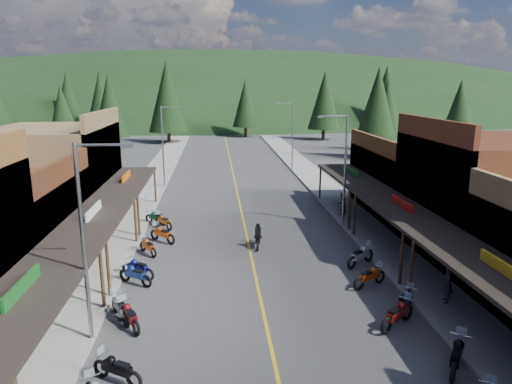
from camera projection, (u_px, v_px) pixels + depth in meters
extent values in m
plane|color=#38383A|center=(255.00, 274.00, 24.75)|extent=(220.00, 220.00, 0.00)
cube|color=gold|center=(237.00, 191.00, 44.13)|extent=(0.15, 90.00, 0.01)
cube|color=gray|center=(145.00, 192.00, 43.34)|extent=(3.40, 94.00, 0.15)
cube|color=gray|center=(325.00, 188.00, 44.88)|extent=(3.40, 94.00, 0.15)
cube|color=black|center=(23.00, 295.00, 15.63)|extent=(3.20, 10.20, 0.18)
cylinder|color=#472D19|center=(102.00, 279.00, 20.47)|extent=(0.16, 0.16, 3.00)
cube|color=#14591E|center=(22.00, 290.00, 15.59)|extent=(0.12, 3.00, 0.70)
cube|color=#3F2111|center=(67.00, 215.00, 24.79)|extent=(0.30, 9.00, 6.20)
cube|color=black|center=(94.00, 216.00, 24.94)|extent=(3.20, 9.00, 0.18)
cylinder|color=#472D19|center=(108.00, 269.00, 21.64)|extent=(0.16, 0.16, 3.00)
cylinder|color=#472D19|center=(135.00, 221.00, 29.19)|extent=(0.16, 0.16, 3.00)
cube|color=silver|center=(94.00, 213.00, 24.89)|extent=(0.12, 3.00, 0.70)
cube|color=brown|center=(53.00, 175.00, 33.66)|extent=(8.00, 10.20, 7.00)
cube|color=brown|center=(106.00, 166.00, 33.86)|extent=(0.30, 10.20, 8.20)
cube|color=black|center=(126.00, 180.00, 34.24)|extent=(3.20, 10.20, 0.18)
cylinder|color=#472D19|center=(138.00, 216.00, 30.36)|extent=(0.16, 0.16, 3.00)
cylinder|color=#472D19|center=(155.00, 186.00, 39.08)|extent=(0.16, 0.16, 3.00)
cube|color=#CC590C|center=(126.00, 178.00, 34.19)|extent=(0.12, 3.00, 0.70)
cube|color=black|center=(503.00, 276.00, 17.17)|extent=(3.20, 10.20, 0.18)
cylinder|color=#472D19|center=(411.00, 268.00, 21.74)|extent=(0.16, 0.16, 3.00)
cube|color=gold|center=(504.00, 271.00, 17.12)|extent=(0.12, 3.00, 0.70)
cube|color=#562B19|center=(489.00, 198.00, 26.82)|extent=(8.00, 9.00, 7.00)
cube|color=#562B19|center=(427.00, 190.00, 26.34)|extent=(0.30, 9.00, 8.20)
cube|color=black|center=(401.00, 209.00, 26.47)|extent=(3.20, 9.00, 0.18)
cylinder|color=#472D19|center=(401.00, 259.00, 22.90)|extent=(0.16, 0.16, 3.00)
cylinder|color=#472D19|center=(355.00, 215.00, 30.46)|extent=(0.16, 0.16, 3.00)
cube|color=#B2140F|center=(402.00, 205.00, 26.42)|extent=(0.12, 3.00, 0.70)
cube|color=#4C2D16|center=(417.00, 181.00, 36.35)|extent=(8.00, 10.20, 5.00)
cube|color=#4C2D16|center=(371.00, 175.00, 35.87)|extent=(0.30, 10.20, 6.20)
cube|color=black|center=(353.00, 176.00, 35.77)|extent=(3.20, 10.20, 0.18)
cylinder|color=#472D19|center=(350.00, 211.00, 31.62)|extent=(0.16, 0.16, 3.00)
cylinder|color=#472D19|center=(320.00, 183.00, 40.34)|extent=(0.16, 0.16, 3.00)
cube|color=#14591E|center=(353.00, 174.00, 35.72)|extent=(0.12, 3.00, 0.70)
cylinder|color=gray|center=(84.00, 247.00, 17.38)|extent=(0.16, 0.16, 8.00)
cylinder|color=gray|center=(103.00, 145.00, 16.57)|extent=(2.00, 0.10, 0.10)
cube|color=gray|center=(128.00, 146.00, 16.66)|extent=(0.35, 0.18, 0.12)
cylinder|color=gray|center=(163.00, 148.00, 44.52)|extent=(0.16, 0.16, 8.00)
cylinder|color=gray|center=(171.00, 107.00, 43.70)|extent=(2.00, 0.10, 0.10)
cube|color=gray|center=(181.00, 108.00, 43.79)|extent=(0.35, 0.18, 0.12)
cylinder|color=gray|center=(345.00, 172.00, 32.20)|extent=(0.16, 0.16, 8.00)
cylinder|color=gray|center=(333.00, 116.00, 31.21)|extent=(2.00, 0.10, 0.10)
cube|color=gray|center=(320.00, 117.00, 31.14)|extent=(0.35, 0.18, 0.12)
cylinder|color=gray|center=(293.00, 137.00, 53.52)|extent=(0.16, 0.16, 8.00)
cylinder|color=gray|center=(285.00, 103.00, 52.53)|extent=(2.00, 0.10, 0.10)
cube|color=gray|center=(277.00, 104.00, 52.46)|extent=(0.35, 0.18, 0.12)
ellipsoid|color=black|center=(220.00, 114.00, 155.56)|extent=(310.00, 140.00, 60.00)
cylinder|color=black|center=(1.00, 136.00, 81.07)|extent=(0.60, 0.60, 2.00)
cylinder|color=black|center=(103.00, 131.00, 90.23)|extent=(0.60, 0.60, 2.00)
cone|color=black|center=(101.00, 99.00, 88.79)|extent=(5.88, 5.88, 10.50)
cylinder|color=black|center=(169.00, 137.00, 79.84)|extent=(0.60, 0.60, 2.00)
cone|color=black|center=(167.00, 96.00, 78.22)|extent=(6.72, 6.72, 12.00)
cylinder|color=black|center=(246.00, 132.00, 88.82)|extent=(0.60, 0.60, 2.00)
cone|color=black|center=(245.00, 103.00, 87.55)|extent=(5.04, 5.04, 9.00)
cylinder|color=black|center=(323.00, 134.00, 84.24)|extent=(0.60, 0.60, 2.00)
cone|color=black|center=(324.00, 100.00, 82.80)|extent=(5.88, 5.88, 10.50)
cylinder|color=black|center=(384.00, 128.00, 97.28)|extent=(0.60, 0.60, 2.00)
cone|color=black|center=(386.00, 94.00, 95.66)|extent=(6.72, 6.72, 12.00)
cylinder|color=black|center=(457.00, 131.00, 90.58)|extent=(0.60, 0.60, 2.00)
cone|color=black|center=(460.00, 103.00, 89.31)|extent=(5.04, 5.04, 9.00)
cylinder|color=black|center=(71.00, 128.00, 95.34)|extent=(0.60, 0.60, 2.00)
cone|color=black|center=(68.00, 98.00, 93.90)|extent=(5.88, 5.88, 10.50)
cylinder|color=black|center=(66.00, 153.00, 61.34)|extent=(0.60, 0.60, 2.00)
cone|color=black|center=(63.00, 116.00, 60.18)|extent=(4.48, 4.48, 8.00)
cylinder|color=black|center=(384.00, 144.00, 70.23)|extent=(0.60, 0.60, 2.00)
cone|color=black|center=(386.00, 109.00, 68.99)|extent=(4.93, 4.93, 8.80)
cylinder|color=black|center=(113.00, 143.00, 71.38)|extent=(0.60, 0.60, 2.00)
cone|color=black|center=(110.00, 106.00, 70.04)|extent=(5.38, 5.38, 9.60)
cylinder|color=black|center=(374.00, 151.00, 63.10)|extent=(0.60, 0.60, 2.00)
cone|color=black|center=(377.00, 106.00, 61.67)|extent=(5.82, 5.82, 10.40)
imported|color=#241E2D|center=(447.00, 283.00, 21.06)|extent=(0.63, 0.78, 1.87)
imported|color=brown|center=(341.00, 204.00, 35.35)|extent=(0.96, 0.75, 1.72)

